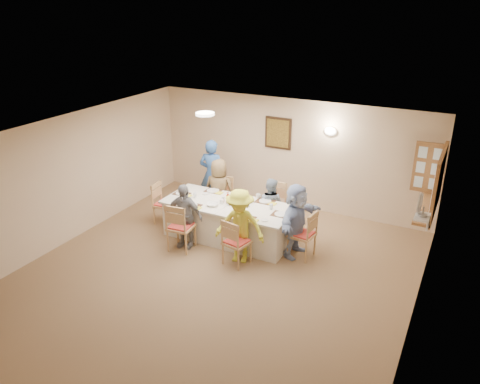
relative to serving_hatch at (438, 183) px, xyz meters
The scene contains 49 objects.
ground 4.28m from the serving_hatch, 143.22° to the right, with size 7.00×7.00×0.00m, color brown.
room_walls 4.01m from the serving_hatch, 143.22° to the right, with size 7.00×7.00×7.00m.
wall_picture 3.67m from the serving_hatch, 163.15° to the left, with size 0.62×0.05×0.72m.
wall_sconce 2.56m from the serving_hatch, 155.76° to the left, with size 0.26×0.09×0.18m, color white.
ceiling_light 4.41m from the serving_hatch, 167.93° to the right, with size 0.36×0.36×0.05m, color white.
serving_hatch is the anchor object (origin of this frame).
hatch_sill 0.54m from the serving_hatch, behind, with size 0.30×1.50×0.05m, color olive.
shutter_door 0.80m from the serving_hatch, 108.89° to the left, with size 0.55×0.04×1.00m, color olive.
fan_shelf 1.36m from the serving_hatch, 93.39° to the right, with size 0.22×0.36×0.03m, color white.
desk_fan 1.36m from the serving_hatch, 94.66° to the right, with size 0.30×0.30×0.28m, color #A5A5A8, non-canonical shape.
dining_table 3.96m from the serving_hatch, 164.50° to the right, with size 2.60×1.10×0.76m, color silver.
chair_back_left 4.39m from the serving_hatch, behind, with size 0.43×0.43×0.91m, color tan, non-canonical shape.
chair_back_right 3.22m from the serving_hatch, behind, with size 0.48×0.48×0.99m, color tan, non-canonical shape.
chair_front_left 4.74m from the serving_hatch, 156.92° to the right, with size 0.47×0.47×0.98m, color tan, non-canonical shape.
chair_front_right 3.70m from the serving_hatch, 149.31° to the right, with size 0.44×0.44×0.91m, color tan, non-canonical shape.
chair_left_end 5.41m from the serving_hatch, 168.98° to the right, with size 0.43×0.43×0.90m, color tan, non-canonical shape.
chair_right_end 2.56m from the serving_hatch, 154.29° to the right, with size 0.45×0.45×0.94m, color tan, non-canonical shape.
diner_back_left 4.35m from the serving_hatch, behind, with size 0.73×0.54×1.38m, color brown.
diner_back_right 3.21m from the serving_hatch, behind, with size 0.57×0.45×1.16m, color #7B8DA4.
diner_front_left 4.66m from the serving_hatch, 158.30° to the right, with size 0.79×0.38×1.30m, color gray.
diner_front_right 3.58m from the serving_hatch, 151.00° to the right, with size 1.00×0.69×1.41m, color yellow.
diner_right_end 2.58m from the serving_hatch, 155.61° to the right, with size 0.59×1.36×1.42m, color #A0B5E0.
caregiver 4.76m from the serving_hatch, behind, with size 0.64×0.47×1.63m, color #315A9F.
placemat_fl 4.55m from the serving_hatch, 161.38° to the right, with size 0.38×0.28×0.01m, color #472B19.
plate_fl 4.55m from the serving_hatch, 161.38° to the right, with size 0.24×0.24×0.02m, color white.
napkin_fl 4.40m from the serving_hatch, 160.00° to the right, with size 0.13×0.13×0.01m, color yellow.
placemat_fr 3.46m from the serving_hatch, 154.86° to the right, with size 0.34×0.25×0.01m, color #472B19.
plate_fr 3.45m from the serving_hatch, 154.86° to the right, with size 0.23×0.23×0.01m, color white.
napkin_fr 3.32m from the serving_hatch, 152.71° to the right, with size 0.15×0.15×0.01m, color yellow.
placemat_bl 4.36m from the serving_hatch, behind, with size 0.33×0.25×0.01m, color #472B19.
plate_bl 4.36m from the serving_hatch, behind, with size 0.26×0.26×0.02m, color white.
napkin_bl 4.19m from the serving_hatch, behind, with size 0.14×0.14×0.01m, color yellow.
placemat_br 3.20m from the serving_hatch, 169.00° to the right, with size 0.38×0.28×0.01m, color #472B19.
plate_br 3.20m from the serving_hatch, 169.00° to the right, with size 0.25×0.25×0.02m, color white.
napkin_br 3.04m from the serving_hatch, 167.38° to the right, with size 0.15×0.15×0.01m, color yellow.
placemat_le 4.92m from the serving_hatch, 167.96° to the right, with size 0.34×0.25×0.01m, color #472B19.
plate_le 4.92m from the serving_hatch, 167.96° to the right, with size 0.26×0.26×0.02m, color white.
napkin_le 4.75m from the serving_hatch, 166.91° to the right, with size 0.14×0.14×0.01m, color yellow.
placemat_re 2.83m from the serving_hatch, 158.21° to the right, with size 0.36×0.26×0.01m, color #472B19.
plate_re 2.83m from the serving_hatch, 158.21° to the right, with size 0.25×0.25×0.02m, color white.
napkin_re 2.69m from the serving_hatch, 155.70° to the right, with size 0.14×0.14×0.01m, color yellow.
teacup_a 4.73m from the serving_hatch, 163.45° to the right, with size 0.15×0.15×0.10m, color white.
teacup_b 3.36m from the serving_hatch, behind, with size 0.13×0.13×0.09m, color white.
bowl_a 4.14m from the serving_hatch, 162.20° to the right, with size 0.29×0.29×0.06m, color white.
bowl_b 3.50m from the serving_hatch, 166.88° to the right, with size 0.19×0.19×0.06m, color white.
condiment_ketchup 3.87m from the serving_hatch, 165.30° to the right, with size 0.11×0.11×0.22m, color red.
condiment_brown 3.75m from the serving_hatch, 165.44° to the right, with size 0.11×0.11×0.19m, color #401F11.
condiment_malt 3.78m from the serving_hatch, 163.65° to the right, with size 0.12×0.12×0.15m, color #401F11.
drinking_glass 3.99m from the serving_hatch, 165.79° to the right, with size 0.06×0.06×0.10m, color silver.
Camera 1 is at (3.60, -5.99, 4.51)m, focal length 35.00 mm.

